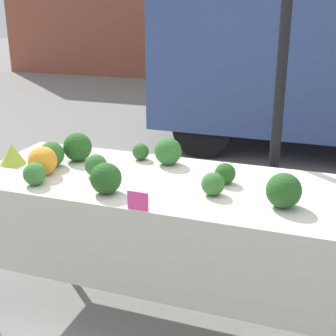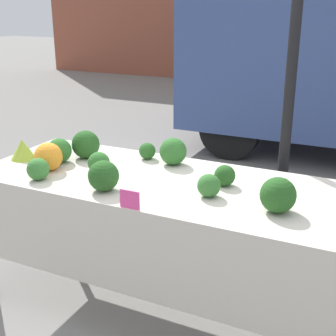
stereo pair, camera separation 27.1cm
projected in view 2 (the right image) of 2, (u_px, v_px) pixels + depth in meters
name	position (u px, v px, depth m)	size (l,w,h in m)	color
ground_plane	(168.00, 308.00, 3.04)	(40.00, 40.00, 0.00)	gray
tent_pole	(289.00, 103.00, 2.96)	(0.07, 0.07, 2.56)	black
market_table	(163.00, 201.00, 2.72)	(2.35, 0.90, 0.89)	beige
orange_cauliflower	(48.00, 157.00, 2.89)	(0.18, 0.18, 0.18)	orange
romanesco_head	(23.00, 149.00, 3.11)	(0.17, 0.17, 0.13)	#93B238
broccoli_head_0	(209.00, 186.00, 2.50)	(0.13, 0.13, 0.13)	#336B2D
broccoli_head_1	(147.00, 151.00, 3.11)	(0.11, 0.11, 0.11)	#285B23
broccoli_head_2	(60.00, 150.00, 3.04)	(0.16, 0.16, 0.16)	#2D6628
broccoli_head_3	(104.00, 176.00, 2.58)	(0.17, 0.17, 0.17)	#23511E
broccoli_head_4	(173.00, 151.00, 3.00)	(0.18, 0.18, 0.18)	#2D6628
broccoli_head_5	(86.00, 144.00, 3.12)	(0.19, 0.19, 0.19)	#23511E
broccoli_head_6	(278.00, 195.00, 2.31)	(0.18, 0.18, 0.18)	#23511E
broccoli_head_7	(38.00, 169.00, 2.74)	(0.13, 0.13, 0.13)	#387533
broccoli_head_8	(99.00, 163.00, 2.84)	(0.14, 0.14, 0.14)	#2D6628
broccoli_head_9	(225.00, 176.00, 2.66)	(0.12, 0.12, 0.12)	#23511E
price_sign	(130.00, 200.00, 2.36)	(0.11, 0.01, 0.10)	#EF4793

